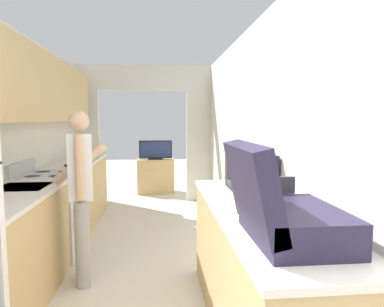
{
  "coord_description": "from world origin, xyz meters",
  "views": [
    {
      "loc": [
        0.27,
        -1.06,
        1.53
      ],
      "look_at": [
        0.7,
        3.24,
        1.09
      ],
      "focal_mm": 32.0,
      "sensor_mm": 36.0,
      "label": 1
    }
  ],
  "objects_px": {
    "suitcase": "(280,210)",
    "knife": "(68,165)",
    "microwave": "(250,172)",
    "book_stack": "(256,200)",
    "person": "(81,193)",
    "tv_cabinet": "(156,176)",
    "television": "(156,150)",
    "range_oven": "(51,214)"
  },
  "relations": [
    {
      "from": "range_oven",
      "to": "book_stack",
      "type": "height_order",
      "value": "range_oven"
    },
    {
      "from": "range_oven",
      "to": "knife",
      "type": "relative_size",
      "value": 3.64
    },
    {
      "from": "tv_cabinet",
      "to": "person",
      "type": "bearing_deg",
      "value": -99.47
    },
    {
      "from": "tv_cabinet",
      "to": "television",
      "type": "distance_m",
      "value": 0.55
    },
    {
      "from": "television",
      "to": "range_oven",
      "type": "bearing_deg",
      "value": -110.2
    },
    {
      "from": "book_stack",
      "to": "knife",
      "type": "distance_m",
      "value": 2.91
    },
    {
      "from": "suitcase",
      "to": "microwave",
      "type": "relative_size",
      "value": 1.37
    },
    {
      "from": "suitcase",
      "to": "television",
      "type": "xyz_separation_m",
      "value": [
        -0.65,
        5.41,
        -0.18
      ]
    },
    {
      "from": "microwave",
      "to": "book_stack",
      "type": "distance_m",
      "value": 0.6
    },
    {
      "from": "range_oven",
      "to": "tv_cabinet",
      "type": "relative_size",
      "value": 1.42
    },
    {
      "from": "person",
      "to": "book_stack",
      "type": "height_order",
      "value": "person"
    },
    {
      "from": "suitcase",
      "to": "tv_cabinet",
      "type": "xyz_separation_m",
      "value": [
        -0.65,
        5.45,
        -0.72
      ]
    },
    {
      "from": "television",
      "to": "knife",
      "type": "bearing_deg",
      "value": -113.96
    },
    {
      "from": "range_oven",
      "to": "microwave",
      "type": "xyz_separation_m",
      "value": [
        1.99,
        -1.05,
        0.61
      ]
    },
    {
      "from": "person",
      "to": "tv_cabinet",
      "type": "relative_size",
      "value": 2.14
    },
    {
      "from": "suitcase",
      "to": "tv_cabinet",
      "type": "bearing_deg",
      "value": 96.81
    },
    {
      "from": "suitcase",
      "to": "tv_cabinet",
      "type": "height_order",
      "value": "suitcase"
    },
    {
      "from": "book_stack",
      "to": "range_oven",
      "type": "bearing_deg",
      "value": 138.99
    },
    {
      "from": "television",
      "to": "knife",
      "type": "relative_size",
      "value": 2.29
    },
    {
      "from": "range_oven",
      "to": "person",
      "type": "bearing_deg",
      "value": -55.59
    },
    {
      "from": "tv_cabinet",
      "to": "knife",
      "type": "xyz_separation_m",
      "value": [
        -1.11,
        -2.54,
        0.58
      ]
    },
    {
      "from": "range_oven",
      "to": "tv_cabinet",
      "type": "height_order",
      "value": "range_oven"
    },
    {
      "from": "suitcase",
      "to": "book_stack",
      "type": "distance_m",
      "value": 0.66
    },
    {
      "from": "book_stack",
      "to": "knife",
      "type": "xyz_separation_m",
      "value": [
        -1.83,
        2.26,
        -0.04
      ]
    },
    {
      "from": "microwave",
      "to": "book_stack",
      "type": "xyz_separation_m",
      "value": [
        -0.11,
        -0.58,
        -0.11
      ]
    },
    {
      "from": "knife",
      "to": "book_stack",
      "type": "bearing_deg",
      "value": -91.19
    },
    {
      "from": "range_oven",
      "to": "tv_cabinet",
      "type": "bearing_deg",
      "value": 70.05
    },
    {
      "from": "knife",
      "to": "microwave",
      "type": "bearing_deg",
      "value": -81.11
    },
    {
      "from": "suitcase",
      "to": "microwave",
      "type": "distance_m",
      "value": 1.24
    },
    {
      "from": "suitcase",
      "to": "television",
      "type": "bearing_deg",
      "value": 96.87
    },
    {
      "from": "microwave",
      "to": "television",
      "type": "height_order",
      "value": "microwave"
    },
    {
      "from": "person",
      "to": "microwave",
      "type": "bearing_deg",
      "value": -113.1
    },
    {
      "from": "suitcase",
      "to": "book_stack",
      "type": "relative_size",
      "value": 2.17
    },
    {
      "from": "microwave",
      "to": "tv_cabinet",
      "type": "height_order",
      "value": "microwave"
    },
    {
      "from": "person",
      "to": "microwave",
      "type": "height_order",
      "value": "person"
    },
    {
      "from": "tv_cabinet",
      "to": "suitcase",
      "type": "bearing_deg",
      "value": -83.19
    },
    {
      "from": "book_stack",
      "to": "knife",
      "type": "bearing_deg",
      "value": 129.0
    },
    {
      "from": "suitcase",
      "to": "knife",
      "type": "bearing_deg",
      "value": 121.18
    },
    {
      "from": "microwave",
      "to": "range_oven",
      "type": "bearing_deg",
      "value": 152.08
    },
    {
      "from": "range_oven",
      "to": "television",
      "type": "relative_size",
      "value": 1.59
    },
    {
      "from": "tv_cabinet",
      "to": "television",
      "type": "height_order",
      "value": "television"
    },
    {
      "from": "book_stack",
      "to": "television",
      "type": "distance_m",
      "value": 4.82
    }
  ]
}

